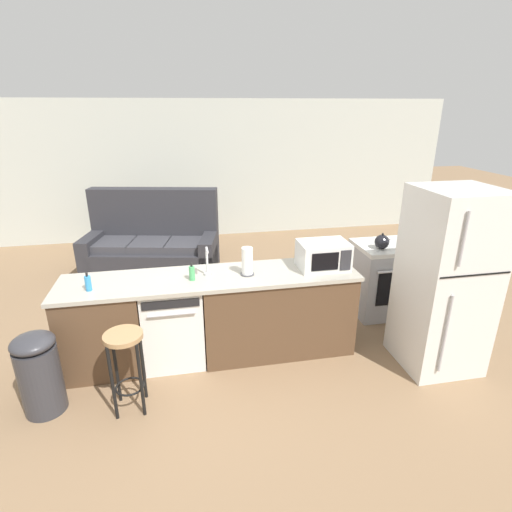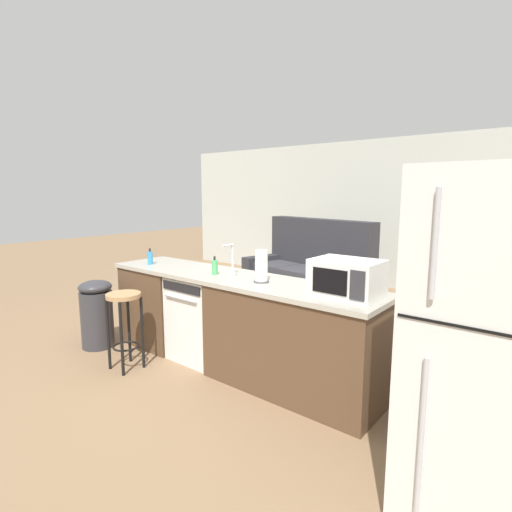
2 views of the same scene
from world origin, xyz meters
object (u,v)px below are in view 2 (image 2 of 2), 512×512
Objects in this scene: dish_soap_bottle at (150,258)px; couch at (309,276)px; kettle at (491,293)px; dishwasher at (205,317)px; microwave at (347,278)px; trash_bin at (97,313)px; paper_towel_roll at (261,266)px; soap_bottle at (215,267)px; refrigerator at (492,354)px; bar_stool at (124,314)px.

couch reaches higher than dish_soap_bottle.
couch is (-2.74, 2.09, -0.59)m from kettle.
dish_soap_bottle is at bearing -170.43° from kettle.
microwave is at bearing -0.05° from dishwasher.
couch is at bearing 97.00° from dishwasher.
dish_soap_bottle is at bearing -177.28° from microwave.
trash_bin is at bearing -131.54° from dish_soap_bottle.
microwave is 2.28m from dish_soap_bottle.
paper_towel_roll is 2.05m from trash_bin.
soap_bottle is (-0.54, -0.03, -0.07)m from paper_towel_roll.
soap_bottle is (0.21, -0.06, 0.55)m from dishwasher.
dish_soap_bottle is 3.20m from kettle.
refrigerator is 2.43× the size of bar_stool.
refrigerator is 3.60× the size of microwave.
paper_towel_roll is at bearing -67.24° from couch.
dish_soap_bottle reaches higher than dishwasher.
microwave is 2.80m from trash_bin.
couch is at bearing 112.76° from paper_towel_roll.
microwave is at bearing -154.29° from kettle.
refrigerator reaches higher than trash_bin.
dish_soap_bottle is at bearing -176.81° from paper_towel_roll.
soap_bottle is 2.69m from couch.
soap_bottle is 1.53m from trash_bin.
paper_towel_roll is 2.83m from couch.
kettle is (2.22, 0.48, 0.01)m from soap_bottle.
microwave reaches higher than trash_bin.
dishwasher is 0.47× the size of refrigerator.
dish_soap_bottle reaches higher than bar_stool.
couch reaches higher than bar_stool.
trash_bin is at bearing -164.66° from kettle.
couch reaches higher than kettle.
refrigerator reaches higher than dishwasher.
microwave is 2.44× the size of kettle.
microwave reaches higher than soap_bottle.
couch is at bearing 126.51° from microwave.
microwave is at bearing 11.63° from trash_bin.
dishwasher is 0.78m from bar_stool.
kettle reaches higher than soap_bottle.
soap_bottle is at bearing -177.68° from microwave.
refrigerator is at bearing -46.49° from couch.
paper_towel_roll is 0.38× the size of bar_stool.
soap_bottle is 0.24× the size of trash_bin.
couch is (-0.31, 2.51, -0.03)m from dishwasher.
dishwasher is 0.39× the size of couch.
bar_stool is at bearing -161.00° from microwave.
refrigerator reaches higher than microwave.
trash_bin is at bearing -180.00° from refrigerator.
paper_towel_roll is 1.38× the size of kettle.
dish_soap_bottle is (-1.48, -0.08, -0.07)m from paper_towel_roll.
couch is at bearing 88.65° from bar_stool.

